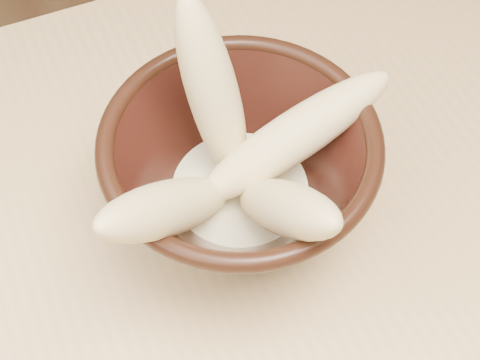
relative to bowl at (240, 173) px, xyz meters
name	(u,v)px	position (x,y,z in m)	size (l,w,h in m)	color
bowl	(240,173)	(0.00, 0.00, 0.00)	(0.19, 0.19, 0.10)	black
milk_puddle	(240,192)	(0.00, 0.00, -0.03)	(0.11, 0.11, 0.01)	beige
banana_upright	(213,93)	(0.00, 0.04, 0.05)	(0.04, 0.04, 0.15)	#E3CE86
banana_left	(170,208)	(-0.06, -0.03, 0.03)	(0.04, 0.04, 0.16)	#E3CE86
banana_across	(292,138)	(0.04, 0.00, 0.02)	(0.04, 0.04, 0.16)	#E3CE86
banana_front	(285,208)	(0.01, -0.05, 0.03)	(0.04, 0.04, 0.14)	#E3CE86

